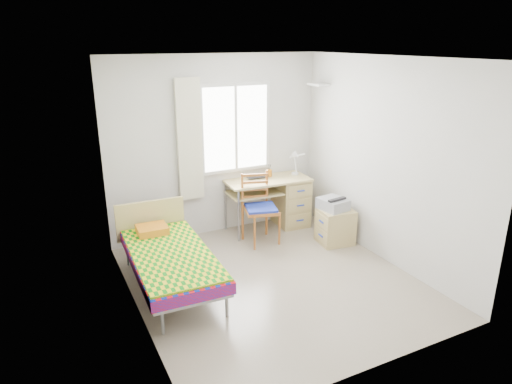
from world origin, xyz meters
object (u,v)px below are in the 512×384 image
desk (287,199)px  cabinet (335,226)px  bed (169,256)px  printer (333,204)px  chair (260,204)px

desk → cabinet: (0.28, -0.90, -0.18)m
bed → cabinet: 2.46m
bed → cabinet: bed is taller
printer → cabinet: bearing=-61.3°
chair → bed: bearing=-140.6°
chair → cabinet: (0.93, -0.55, -0.31)m
chair → printer: (0.90, -0.51, 0.02)m
chair → printer: bearing=-13.6°
chair → printer: chair is taller
desk → printer: desk is taller
printer → chair: bearing=142.9°
desk → printer: bearing=-70.4°
desk → chair: bearing=-147.8°
desk → printer: size_ratio=3.09×
bed → desk: bed is taller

